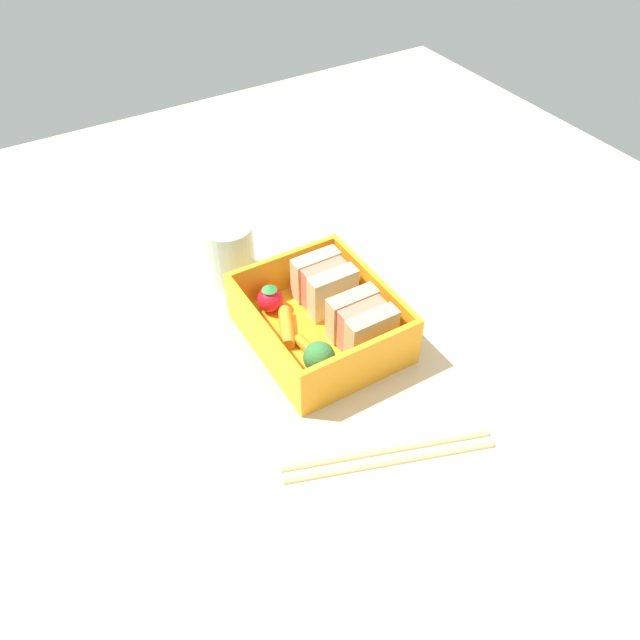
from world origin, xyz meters
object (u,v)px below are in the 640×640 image
(carrot_stick_left, at_px, (309,349))
(broccoli_floret, at_px, (319,358))
(sandwich_left, at_px, (324,284))
(strawberry_far_left, at_px, (270,299))
(chopstick_pair, at_px, (389,455))
(drinking_glass, at_px, (229,251))
(carrot_stick_far_left, at_px, (286,327))
(sandwich_center_left, at_px, (361,324))

(carrot_stick_left, bearing_deg, broccoli_floret, -11.18)
(sandwich_left, relative_size, strawberry_far_left, 1.59)
(chopstick_pair, xyz_separation_m, drinking_glass, (-0.31, -0.01, 0.03))
(carrot_stick_left, height_order, drinking_glass, drinking_glass)
(drinking_glass, bearing_deg, carrot_stick_far_left, 1.82)
(carrot_stick_far_left, relative_size, carrot_stick_left, 1.37)
(broccoli_floret, bearing_deg, sandwich_left, 146.29)
(broccoli_floret, xyz_separation_m, drinking_glass, (-0.20, -0.00, -0.00))
(strawberry_far_left, relative_size, drinking_glass, 0.48)
(strawberry_far_left, bearing_deg, carrot_stick_far_left, -3.24)
(broccoli_floret, height_order, drinking_glass, drinking_glass)
(carrot_stick_left, bearing_deg, carrot_stick_far_left, -172.05)
(carrot_stick_far_left, distance_m, broccoli_floret, 0.07)
(strawberry_far_left, distance_m, broccoli_floret, 0.11)
(sandwich_center_left, distance_m, chopstick_pair, 0.14)
(carrot_stick_far_left, relative_size, drinking_glass, 0.75)
(drinking_glass, bearing_deg, chopstick_pair, 2.35)
(carrot_stick_far_left, bearing_deg, strawberry_far_left, 176.76)
(strawberry_far_left, distance_m, carrot_stick_far_left, 0.04)
(sandwich_center_left, relative_size, carrot_stick_far_left, 1.03)
(broccoli_floret, bearing_deg, carrot_stick_left, 168.82)
(sandwich_center_left, distance_m, broccoli_floret, 0.06)
(sandwich_center_left, bearing_deg, broccoli_floret, -74.76)
(chopstick_pair, bearing_deg, strawberry_far_left, -178.37)
(drinking_glass, bearing_deg, strawberry_far_left, 4.07)
(drinking_glass, bearing_deg, sandwich_left, 29.98)
(sandwich_center_left, relative_size, strawberry_far_left, 1.59)
(strawberry_far_left, bearing_deg, broccoli_floret, -1.60)
(strawberry_far_left, xyz_separation_m, carrot_stick_far_left, (0.04, -0.00, -0.01))
(sandwich_left, xyz_separation_m, chopstick_pair, (0.20, -0.05, -0.03))
(carrot_stick_left, height_order, chopstick_pair, carrot_stick_left)
(carrot_stick_left, height_order, broccoli_floret, broccoli_floret)
(sandwich_left, relative_size, drinking_glass, 0.77)
(carrot_stick_far_left, height_order, broccoli_floret, broccoli_floret)
(strawberry_far_left, height_order, carrot_stick_far_left, strawberry_far_left)
(sandwich_center_left, xyz_separation_m, broccoli_floret, (0.02, -0.06, -0.00))
(chopstick_pair, bearing_deg, carrot_stick_left, -178.72)
(sandwich_center_left, height_order, chopstick_pair, sandwich_center_left)
(chopstick_pair, bearing_deg, sandwich_center_left, 157.87)
(sandwich_left, relative_size, sandwich_center_left, 1.00)
(broccoli_floret, bearing_deg, carrot_stick_far_left, 179.34)
(sandwich_left, xyz_separation_m, drinking_glass, (-0.11, -0.06, -0.00))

